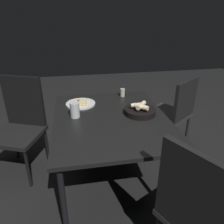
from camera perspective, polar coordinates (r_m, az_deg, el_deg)
ground at (r=2.24m, az=-0.30°, el=-18.04°), size 8.00×8.00×0.00m
dining_table at (r=1.85m, az=-0.35°, el=-2.94°), size 0.94×1.17×0.72m
pizza_plate at (r=2.09m, az=-8.24°, el=2.25°), size 0.28×0.28×0.04m
bread_basket at (r=1.88m, az=7.34°, el=0.36°), size 0.27×0.27×0.11m
beer_glass at (r=1.83m, az=-9.69°, el=0.35°), size 0.08×0.08×0.13m
pepper_shaker at (r=2.27m, az=2.77°, el=5.00°), size 0.05×0.05×0.08m
chair_near at (r=1.39m, az=22.19°, el=-23.16°), size 0.59×0.59×0.96m
chair_far at (r=2.56m, az=15.92°, el=0.41°), size 0.61×0.61×0.88m
chair_spare at (r=2.33m, az=-22.88°, el=-2.23°), size 0.57×0.57×0.96m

